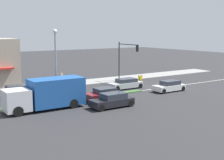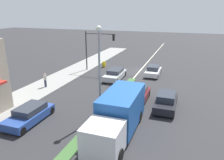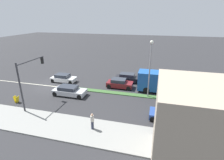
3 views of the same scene
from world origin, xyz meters
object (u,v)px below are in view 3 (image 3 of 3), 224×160
at_px(street_lamp, 150,62).
at_px(sedan_dark, 128,78).
at_px(warning_aframe_sign, 16,99).
at_px(delivery_truck, 163,82).
at_px(sedan_silver, 69,91).
at_px(traffic_signal_main, 28,75).
at_px(coupe_blue, 170,115).
at_px(pedestrian, 92,121).
at_px(van_white, 63,78).
at_px(sedan_maroon, 120,83).

relative_size(street_lamp, sedan_dark, 1.75).
height_order(warning_aframe_sign, sedan_dark, sedan_dark).
relative_size(delivery_truck, sedan_silver, 1.69).
xyz_separation_m(street_lamp, sedan_silver, (2.20, -10.38, -4.15)).
height_order(traffic_signal_main, coupe_blue, traffic_signal_main).
relative_size(traffic_signal_main, pedestrian, 3.45).
distance_m(traffic_signal_main, sedan_silver, 5.81).
bearing_deg(traffic_signal_main, pedestrian, 73.49).
bearing_deg(van_white, traffic_signal_main, 4.37).
height_order(delivery_truck, sedan_silver, delivery_truck).
bearing_deg(traffic_signal_main, sedan_maroon, 133.47).
height_order(pedestrian, sedan_maroon, pedestrian).
distance_m(pedestrian, warning_aframe_sign, 11.56).
distance_m(pedestrian, delivery_truck, 12.64).
bearing_deg(sedan_maroon, warning_aframe_sign, -54.71).
xyz_separation_m(warning_aframe_sign, sedan_maroon, (-8.07, 11.40, 0.23)).
xyz_separation_m(delivery_truck, van_white, (0.00, -15.65, -0.85)).
bearing_deg(traffic_signal_main, delivery_truck, 119.01).
height_order(street_lamp, sedan_maroon, street_lamp).
xyz_separation_m(sedan_dark, sedan_silver, (7.20, -6.83, -0.03)).
bearing_deg(warning_aframe_sign, street_lamp, 110.42).
relative_size(street_lamp, sedan_silver, 1.66).
distance_m(street_lamp, warning_aframe_sign, 17.37).
height_order(traffic_signal_main, van_white, traffic_signal_main).
xyz_separation_m(street_lamp, delivery_truck, (-2.20, 1.87, -3.31)).
xyz_separation_m(warning_aframe_sign, delivery_truck, (-8.07, 17.63, 1.04)).
height_order(traffic_signal_main, warning_aframe_sign, traffic_signal_main).
height_order(delivery_truck, coupe_blue, delivery_truck).
distance_m(delivery_truck, sedan_dark, 6.15).
bearing_deg(delivery_truck, traffic_signal_main, -60.99).
distance_m(pedestrian, van_white, 14.27).
bearing_deg(delivery_truck, sedan_silver, -70.24).
xyz_separation_m(warning_aframe_sign, coupe_blue, (-0.87, 18.42, 0.19)).
bearing_deg(delivery_truck, van_white, -90.00).
relative_size(street_lamp, pedestrian, 4.54).
relative_size(coupe_blue, van_white, 1.10).
relative_size(traffic_signal_main, sedan_silver, 1.26).
xyz_separation_m(sedan_dark, sedan_maroon, (2.80, -0.81, -0.01)).
height_order(delivery_truck, van_white, delivery_truck).
xyz_separation_m(traffic_signal_main, pedestrian, (2.55, 8.59, -2.93)).
xyz_separation_m(traffic_signal_main, warning_aframe_sign, (-0.26, -2.61, -3.47)).
bearing_deg(coupe_blue, sedan_silver, -102.12).
xyz_separation_m(warning_aframe_sign, van_white, (-8.07, 1.98, 0.20)).
bearing_deg(traffic_signal_main, street_lamp, 114.99).
height_order(pedestrian, coupe_blue, pedestrian).
bearing_deg(pedestrian, van_white, -139.67).
bearing_deg(traffic_signal_main, warning_aframe_sign, -95.65).
bearing_deg(sedan_silver, warning_aframe_sign, -55.72).
xyz_separation_m(street_lamp, sedan_dark, (-5.00, -3.55, -4.11)).
height_order(warning_aframe_sign, coupe_blue, coupe_blue).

